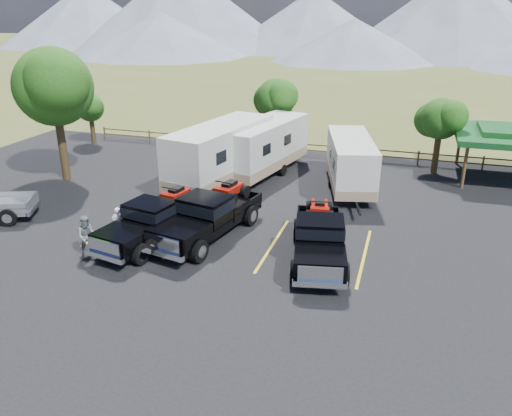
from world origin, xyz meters
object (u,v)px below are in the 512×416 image
(rig_right, at_px, (319,236))
(person_a, at_px, (119,224))
(pavilion, at_px, (510,135))
(rig_left, at_px, (154,219))
(person_b, at_px, (87,236))
(trailer_center, at_px, (264,147))
(trailer_right, at_px, (350,163))
(trailer_left, at_px, (221,154))
(rig_center, at_px, (209,214))
(tree_big_nw, at_px, (53,87))

(rig_right, xyz_separation_m, person_a, (-8.90, -0.94, -0.22))
(pavilion, bearing_deg, rig_left, -139.01)
(person_b, bearing_deg, rig_left, 13.58)
(rig_left, distance_m, trailer_center, 10.83)
(pavilion, distance_m, trailer_right, 9.98)
(trailer_left, distance_m, person_b, 10.47)
(pavilion, xyz_separation_m, rig_left, (-16.21, -14.08, -1.74))
(pavilion, distance_m, trailer_left, 17.21)
(trailer_right, height_order, person_b, trailer_right)
(trailer_center, xyz_separation_m, person_b, (-3.88, -12.89, -0.83))
(rig_left, relative_size, trailer_right, 0.77)
(rig_left, height_order, rig_center, rig_center)
(pavilion, distance_m, rig_center, 19.21)
(rig_right, height_order, trailer_center, trailer_center)
(rig_right, bearing_deg, rig_left, 172.00)
(rig_left, relative_size, person_a, 4.15)
(tree_big_nw, xyz_separation_m, pavilion, (25.55, 7.97, -2.81))
(rig_center, distance_m, person_a, 4.05)
(rig_right, bearing_deg, rig_center, 161.71)
(trailer_left, bearing_deg, trailer_center, 67.08)
(person_b, bearing_deg, tree_big_nw, 95.47)
(person_a, bearing_deg, trailer_right, -155.62)
(person_a, bearing_deg, tree_big_nw, -64.09)
(rig_right, height_order, trailer_right, trailer_right)
(rig_left, xyz_separation_m, rig_center, (2.19, 1.06, 0.07))
(pavilion, bearing_deg, rig_right, -122.90)
(tree_big_nw, height_order, rig_center, tree_big_nw)
(tree_big_nw, height_order, rig_right, tree_big_nw)
(trailer_right, bearing_deg, rig_center, -135.56)
(trailer_center, bearing_deg, trailer_left, -111.78)
(rig_center, height_order, trailer_right, trailer_right)
(pavilion, height_order, trailer_right, pavilion)
(trailer_left, relative_size, person_b, 5.70)
(rig_left, height_order, trailer_left, trailer_left)
(trailer_center, bearing_deg, rig_left, -88.08)
(pavilion, xyz_separation_m, rig_center, (-14.02, -13.02, -1.67))
(rig_center, xyz_separation_m, trailer_right, (5.24, 8.43, 0.47))
(rig_right, height_order, person_a, rig_right)
(tree_big_nw, height_order, rig_left, tree_big_nw)
(tree_big_nw, height_order, trailer_center, tree_big_nw)
(rig_left, xyz_separation_m, rig_right, (7.37, 0.43, -0.00))
(rig_left, distance_m, rig_right, 7.38)
(trailer_left, bearing_deg, person_a, -89.99)
(tree_big_nw, distance_m, rig_right, 18.23)
(rig_center, bearing_deg, person_a, -145.45)
(person_a, distance_m, person_b, 1.79)
(rig_center, distance_m, person_b, 5.29)
(tree_big_nw, distance_m, trailer_center, 12.76)
(trailer_left, bearing_deg, rig_right, -34.96)
(rig_left, height_order, rig_right, rig_left)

